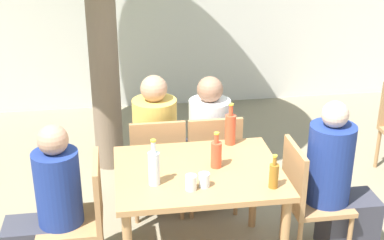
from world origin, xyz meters
TOP-DOWN VIEW (x-y plane):
  - dining_table_front at (0.00, 0.00)m, footprint 1.15×0.92m
  - patio_chair_0 at (-0.81, 0.00)m, footprint 0.44×0.44m
  - patio_chair_1 at (0.81, 0.00)m, footprint 0.44×0.44m
  - patio_chair_2 at (-0.23, 0.69)m, footprint 0.44×0.44m
  - patio_chair_3 at (0.23, 0.69)m, footprint 0.44×0.44m
  - person_seated_0 at (-1.05, -0.00)m, footprint 0.55×0.31m
  - person_seated_1 at (1.04, -0.00)m, footprint 0.57×0.33m
  - person_seated_2 at (-0.23, 0.92)m, footprint 0.37×0.58m
  - person_seated_3 at (0.23, 0.93)m, footprint 0.35×0.58m
  - water_bottle_0 at (-0.32, -0.15)m, footprint 0.08×0.08m
  - soda_bottle_1 at (0.13, 0.03)m, footprint 0.08×0.08m
  - amber_bottle_2 at (0.44, -0.31)m, footprint 0.06×0.06m
  - soda_bottle_3 at (0.31, 0.38)m, footprint 0.08×0.08m
  - drinking_glass_0 at (0.00, -0.23)m, footprint 0.07×0.07m
  - drinking_glass_1 at (-0.09, -0.26)m, footprint 0.07×0.07m

SIDE VIEW (x-z plane):
  - patio_chair_0 at x=-0.81m, z-range 0.06..0.96m
  - patio_chair_1 at x=0.81m, z-range 0.06..0.96m
  - patio_chair_2 at x=-0.23m, z-range 0.06..0.96m
  - patio_chair_3 at x=0.23m, z-range 0.06..0.96m
  - person_seated_0 at x=-1.05m, z-range -0.07..1.10m
  - person_seated_3 at x=0.23m, z-range -0.06..1.11m
  - person_seated_2 at x=-0.23m, z-range -0.06..1.14m
  - person_seated_1 at x=1.04m, z-range -0.07..1.16m
  - dining_table_front at x=0.00m, z-range 0.29..1.07m
  - drinking_glass_0 at x=0.00m, z-range 0.78..0.87m
  - drinking_glass_1 at x=-0.09m, z-range 0.78..0.88m
  - amber_bottle_2 at x=0.44m, z-range 0.75..0.98m
  - soda_bottle_1 at x=0.13m, z-range 0.75..1.01m
  - water_bottle_0 at x=-0.32m, z-range 0.74..1.06m
  - soda_bottle_3 at x=0.31m, z-range 0.74..1.07m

